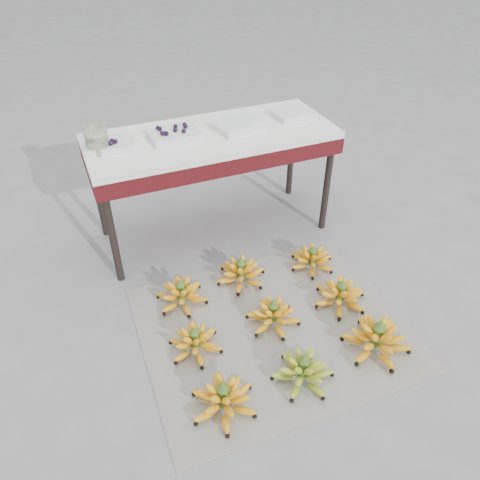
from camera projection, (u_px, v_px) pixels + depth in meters
name	position (u px, v px, depth m)	size (l,w,h in m)	color
ground	(286.00, 322.00, 2.32)	(60.00, 60.00, 0.00)	slate
newspaper_mat	(273.00, 327.00, 2.29)	(1.25, 1.05, 0.01)	silver
bunch_front_left	(223.00, 399.00, 1.90)	(0.32, 0.32, 0.17)	yellow
bunch_front_center	(303.00, 371.00, 2.01)	(0.34, 0.34, 0.16)	#7DA633
bunch_front_right	(376.00, 339.00, 2.14)	(0.39, 0.39, 0.19)	yellow
bunch_mid_left	(195.00, 342.00, 2.14)	(0.26, 0.26, 0.15)	yellow
bunch_mid_center	(273.00, 315.00, 2.28)	(0.33, 0.33, 0.16)	yellow
bunch_mid_right	(340.00, 295.00, 2.38)	(0.32, 0.32, 0.16)	yellow
bunch_back_left	(182.00, 295.00, 2.39)	(0.31, 0.31, 0.16)	yellow
bunch_back_center	(241.00, 273.00, 2.52)	(0.32, 0.32, 0.16)	yellow
bunch_back_right	(312.00, 259.00, 2.62)	(0.25, 0.25, 0.15)	yellow
vendor_table	(212.00, 146.00, 2.59)	(1.36, 0.55, 0.65)	black
tray_far_left	(110.00, 145.00, 2.38)	(0.26, 0.21, 0.06)	silver
tray_left	(174.00, 135.00, 2.48)	(0.26, 0.19, 0.07)	silver
tray_right	(238.00, 125.00, 2.58)	(0.29, 0.24, 0.04)	silver
tray_far_right	(293.00, 114.00, 2.72)	(0.24, 0.18, 0.04)	silver
glass_jar	(97.00, 139.00, 2.32)	(0.12, 0.12, 0.14)	beige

